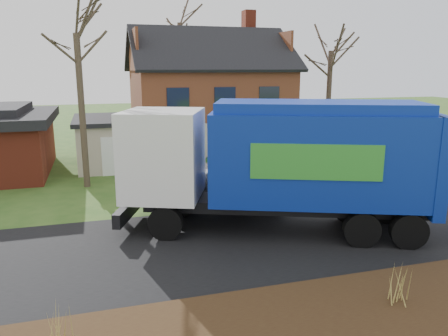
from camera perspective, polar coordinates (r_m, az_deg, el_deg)
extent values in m
plane|color=#2D521B|center=(14.91, 3.95, -9.47)|extent=(120.00, 120.00, 0.00)
cube|color=black|center=(14.91, 3.95, -9.44)|extent=(80.00, 7.00, 0.02)
cube|color=black|center=(10.59, 14.50, -19.05)|extent=(80.00, 3.50, 0.30)
cube|color=beige|center=(28.10, -2.07, 4.11)|extent=(9.00, 7.50, 2.70)
cube|color=#5A2A19|center=(27.81, -2.11, 9.72)|extent=(9.00, 7.50, 2.80)
cube|color=maroon|center=(29.72, 3.22, 18.34)|extent=(0.70, 0.90, 1.60)
cube|color=beige|center=(26.78, -14.78, 3.14)|extent=(3.50, 5.50, 2.60)
cube|color=black|center=(26.58, -14.95, 6.15)|extent=(3.90, 5.90, 0.24)
cylinder|color=black|center=(14.93, -7.64, -7.12)|extent=(1.24, 0.80, 1.18)
cylinder|color=black|center=(17.13, -5.88, -4.41)|extent=(1.24, 0.80, 1.18)
cylinder|color=black|center=(14.92, 17.55, -7.64)|extent=(1.24, 0.80, 1.18)
cylinder|color=black|center=(17.12, 15.92, -4.86)|extent=(1.24, 0.80, 1.18)
cylinder|color=black|center=(15.30, 22.99, -7.57)|extent=(1.24, 0.80, 1.18)
cylinder|color=black|center=(17.46, 20.69, -4.87)|extent=(1.24, 0.80, 1.18)
cube|color=black|center=(15.59, 7.73, -4.79)|extent=(9.55, 4.86, 0.40)
cube|color=white|center=(15.53, -7.93, 1.84)|extent=(3.47, 3.59, 3.06)
cube|color=black|center=(15.83, -12.34, 2.49)|extent=(1.00, 2.35, 1.02)
cube|color=black|center=(16.42, -12.34, -5.30)|extent=(1.31, 2.74, 0.51)
cube|color=navy|center=(15.23, 11.97, 1.45)|extent=(7.68, 5.27, 3.06)
cube|color=navy|center=(14.99, 12.28, 7.83)|extent=(7.24, 4.82, 0.34)
cube|color=navy|center=(16.11, 25.07, 0.71)|extent=(1.43, 2.83, 3.28)
cube|color=#308D2E|center=(13.79, 11.96, 0.74)|extent=(3.81, 1.55, 1.13)
cube|color=#308D2E|center=(16.60, 10.86, 2.84)|extent=(3.81, 1.55, 1.13)
imported|color=#B1B3B9|center=(17.99, -0.16, -2.59)|extent=(5.51, 3.57, 1.71)
cylinder|color=#453829|center=(21.78, -18.06, 6.88)|extent=(0.30, 0.30, 7.21)
cylinder|color=#413227|center=(27.63, 13.43, 7.75)|extent=(0.30, 0.30, 6.66)
cylinder|color=#433328|center=(35.45, -5.67, 11.07)|extent=(0.35, 0.35, 9.06)
cone|color=#A48D48|center=(9.43, -20.65, -19.21)|extent=(0.04, 0.04, 1.00)
cone|color=#A48D48|center=(9.44, -21.72, -19.24)|extent=(0.04, 0.04, 1.00)
cone|color=#A48D48|center=(9.41, -19.58, -19.17)|extent=(0.04, 0.04, 1.00)
cone|color=#A48D48|center=(9.54, -20.59, -18.79)|extent=(0.04, 0.04, 1.00)
cone|color=#A48D48|center=(9.31, -20.70, -19.64)|extent=(0.04, 0.04, 1.00)
cone|color=tan|center=(11.27, 22.04, -13.95)|extent=(0.04, 0.04, 0.93)
cone|color=tan|center=(11.19, 21.42, -14.11)|extent=(0.04, 0.04, 0.93)
cone|color=tan|center=(11.36, 22.64, -13.79)|extent=(0.04, 0.04, 0.93)
cone|color=tan|center=(11.35, 21.66, -13.71)|extent=(0.04, 0.04, 0.93)
cone|color=tan|center=(11.19, 22.42, -14.19)|extent=(0.04, 0.04, 0.93)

